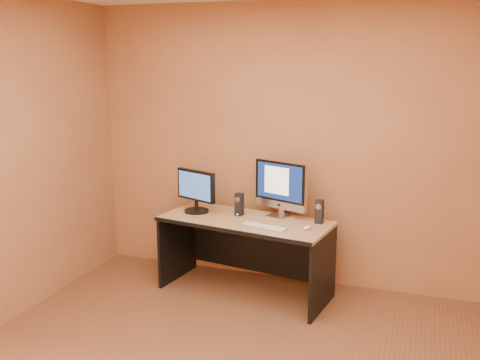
# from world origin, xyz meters

# --- Properties ---
(walls) EXTENTS (4.00, 4.00, 2.60)m
(walls) POSITION_xyz_m (0.00, 0.00, 1.30)
(walls) COLOR #A36D42
(walls) RESTS_ON ground
(desk) EXTENTS (1.59, 0.88, 0.69)m
(desk) POSITION_xyz_m (-0.36, 1.54, 0.35)
(desk) COLOR tan
(desk) RESTS_ON ground
(imac) EXTENTS (0.57, 0.37, 0.52)m
(imac) POSITION_xyz_m (-0.11, 1.72, 0.95)
(imac) COLOR #B2B2B6
(imac) RESTS_ON desk
(second_monitor) EXTENTS (0.50, 0.37, 0.39)m
(second_monitor) POSITION_xyz_m (-0.87, 1.62, 0.89)
(second_monitor) COLOR black
(second_monitor) RESTS_ON desk
(speaker_left) EXTENTS (0.08, 0.08, 0.21)m
(speaker_left) POSITION_xyz_m (-0.46, 1.64, 0.80)
(speaker_left) COLOR black
(speaker_left) RESTS_ON desk
(speaker_right) EXTENTS (0.07, 0.07, 0.21)m
(speaker_right) POSITION_xyz_m (0.28, 1.64, 0.80)
(speaker_right) COLOR black
(speaker_right) RESTS_ON desk
(keyboard) EXTENTS (0.42, 0.20, 0.02)m
(keyboard) POSITION_xyz_m (-0.14, 1.36, 0.70)
(keyboard) COLOR silver
(keyboard) RESTS_ON desk
(mouse) EXTENTS (0.07, 0.10, 0.03)m
(mouse) POSITION_xyz_m (0.22, 1.43, 0.71)
(mouse) COLOR white
(mouse) RESTS_ON desk
(cable_a) EXTENTS (0.02, 0.21, 0.01)m
(cable_a) POSITION_xyz_m (-0.03, 1.82, 0.70)
(cable_a) COLOR black
(cable_a) RESTS_ON desk
(cable_b) EXTENTS (0.10, 0.14, 0.01)m
(cable_b) POSITION_xyz_m (-0.11, 1.82, 0.70)
(cable_b) COLOR black
(cable_b) RESTS_ON desk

